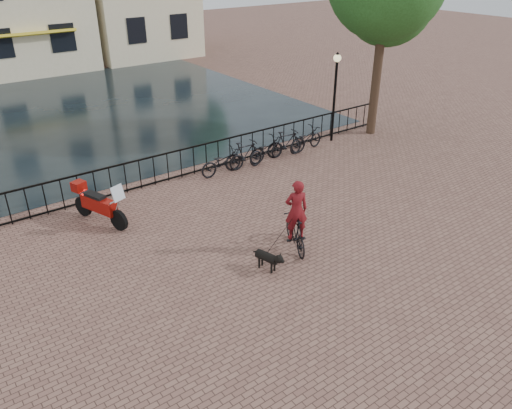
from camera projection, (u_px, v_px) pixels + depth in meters
ground at (335, 302)px, 11.20m from camera, size 100.00×100.00×0.00m
canal_water at (77, 114)px, 23.56m from camera, size 20.00×20.00×0.00m
railing at (168, 167)px, 16.69m from camera, size 20.00×0.05×1.02m
lamp_post at (336, 82)px, 19.31m from camera, size 0.30×0.30×3.45m
cyclist at (296, 219)px, 12.78m from camera, size 1.10×1.72×2.29m
dog at (267, 259)px, 12.20m from camera, size 0.49×0.88×0.57m
motorcycle at (99, 200)px, 14.07m from camera, size 1.12×2.02×1.42m
parked_bike_0 at (223, 162)px, 17.23m from camera, size 1.72×0.60×0.90m
parked_bike_1 at (245, 154)px, 17.70m from camera, size 1.68×0.54×1.00m
parked_bike_2 at (266, 150)px, 18.22m from camera, size 1.79×0.87×0.90m
parked_bike_3 at (287, 143)px, 18.70m from camera, size 1.72×0.71×1.00m
parked_bike_4 at (306, 139)px, 19.22m from camera, size 1.77×0.79×0.90m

